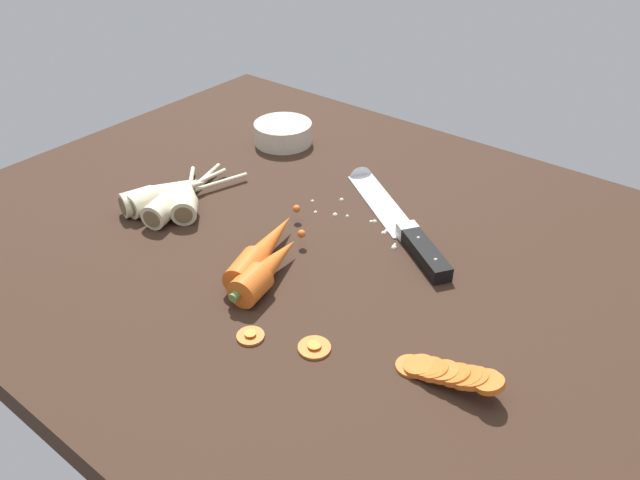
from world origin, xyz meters
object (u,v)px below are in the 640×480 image
object	(u,v)px
parsnip_front	(187,197)
parsnip_back	(165,194)
prep_bowl	(283,132)
carrot_slice_stack	(449,373)
parsnip_mid_left	(163,193)
carrot_slice_stray_mid	(250,335)
chefs_knife	(392,214)
whole_carrot	(263,251)
whole_carrot_second	(266,269)
parsnip_mid_right	(175,198)
carrot_slice_stray_near	(314,347)

from	to	relation	value
parsnip_front	parsnip_back	world-z (taller)	same
parsnip_front	prep_bowl	size ratio (longest dim) A/B	1.27
carrot_slice_stack	parsnip_mid_left	bearing A→B (deg)	173.86
parsnip_front	carrot_slice_stray_mid	bearing A→B (deg)	-28.69
chefs_knife	parsnip_back	distance (cm)	36.34
whole_carrot	parsnip_front	distance (cm)	20.12
parsnip_front	parsnip_mid_left	bearing A→B (deg)	-158.45
whole_carrot	whole_carrot_second	world-z (taller)	same
whole_carrot	parsnip_mid_left	xyz separation A→B (cm)	(-23.68, 2.06, -0.12)
parsnip_mid_right	carrot_slice_stray_mid	bearing A→B (deg)	-25.74
carrot_slice_stray_mid	parsnip_back	bearing A→B (deg)	156.07
parsnip_mid_left	prep_bowl	xyz separation A→B (cm)	(0.00, 29.28, 0.17)
chefs_knife	parsnip_mid_left	world-z (taller)	parsnip_mid_left
parsnip_mid_right	carrot_slice_stray_near	bearing A→B (deg)	-16.72
parsnip_front	prep_bowl	distance (cm)	28.01
whole_carrot_second	carrot_slice_stack	world-z (taller)	whole_carrot_second
prep_bowl	parsnip_front	bearing A→B (deg)	-82.03
chefs_knife	parsnip_mid_left	size ratio (longest dim) A/B	1.59
parsnip_front	whole_carrot_second	bearing A→B (deg)	-15.49
parsnip_front	parsnip_back	size ratio (longest dim) A/B	0.65
whole_carrot_second	parsnip_back	xyz separation A→B (cm)	(-26.46, 4.92, -0.12)
carrot_slice_stack	parsnip_front	bearing A→B (deg)	171.72
carrot_slice_stack	parsnip_back	bearing A→B (deg)	173.74
parsnip_back	whole_carrot_second	bearing A→B (deg)	-10.53
whole_carrot	carrot_slice_stray_near	size ratio (longest dim) A/B	5.32
whole_carrot_second	parsnip_mid_left	size ratio (longest dim) A/B	0.91
whole_carrot	parsnip_mid_left	distance (cm)	23.77
chefs_knife	carrot_slice_stray_near	size ratio (longest dim) A/B	7.74
prep_bowl	parsnip_mid_left	bearing A→B (deg)	-90.01
parsnip_front	parsnip_mid_right	size ratio (longest dim) A/B	0.68
chefs_knife	whole_carrot_second	distance (cm)	24.66
whole_carrot_second	carrot_slice_stack	size ratio (longest dim) A/B	1.41
carrot_slice_stray_mid	whole_carrot	bearing A→B (deg)	126.73
whole_carrot_second	parsnip_front	size ratio (longest dim) A/B	1.25
prep_bowl	whole_carrot	bearing A→B (deg)	-52.93
carrot_slice_stack	carrot_slice_stray_mid	xyz separation A→B (cm)	(-22.37, -8.35, -1.06)
whole_carrot	parsnip_back	bearing A→B (deg)	174.74
parsnip_mid_right	carrot_slice_stack	world-z (taller)	parsnip_mid_right
parsnip_front	carrot_slice_stray_mid	distance (cm)	33.00
whole_carrot_second	carrot_slice_stack	bearing A→B (deg)	-2.21
parsnip_mid_right	parsnip_back	xyz separation A→B (cm)	(-2.35, -0.10, -0.00)
chefs_knife	parsnip_front	bearing A→B (deg)	-146.81
whole_carrot	carrot_slice_stray_near	bearing A→B (deg)	-28.60
chefs_knife	whole_carrot	world-z (taller)	whole_carrot
carrot_slice_stray_near	prep_bowl	size ratio (longest dim) A/B	0.36
parsnip_mid_right	parsnip_mid_left	bearing A→B (deg)	-176.30
parsnip_mid_left	prep_bowl	bearing A→B (deg)	89.99
whole_carrot	parsnip_front	xyz separation A→B (cm)	(-19.79, 3.60, -0.12)
parsnip_back	carrot_slice_stray_near	distance (cm)	41.25
parsnip_front	carrot_slice_stray_near	size ratio (longest dim) A/B	3.54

